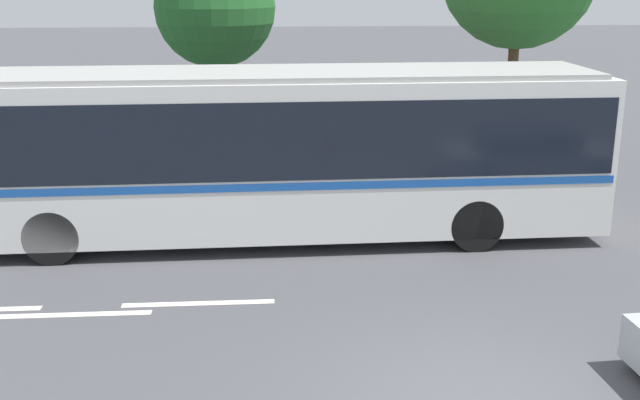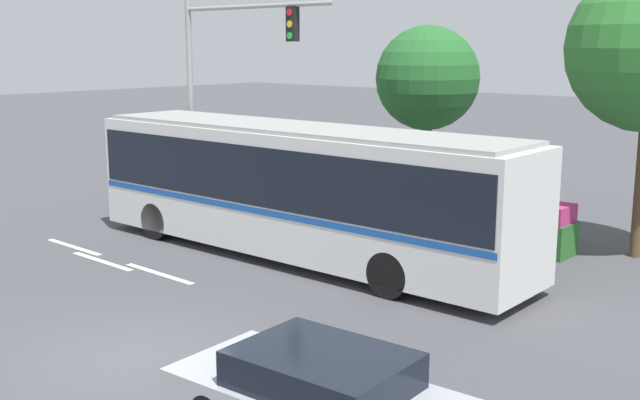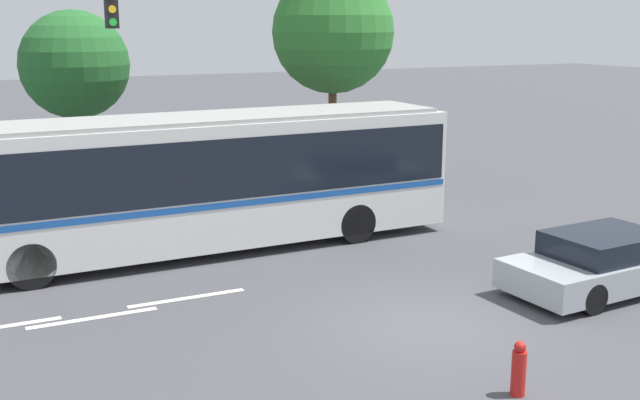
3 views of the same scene
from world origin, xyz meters
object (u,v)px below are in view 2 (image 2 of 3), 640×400
object	(u,v)px
sedan_foreground	(328,400)
traffic_light_pole	(220,72)
street_tree_left	(427,79)
city_bus	(297,184)

from	to	relation	value
sedan_foreground	traffic_light_pole	xyz separation A→B (m)	(-11.16, 8.04, 3.82)
street_tree_left	sedan_foreground	bearing A→B (deg)	-60.33
city_bus	street_tree_left	bearing A→B (deg)	-79.47
traffic_light_pole	street_tree_left	size ratio (longest dim) A/B	1.15
sedan_foreground	street_tree_left	bearing A→B (deg)	115.87
traffic_light_pole	street_tree_left	distance (m)	7.06
sedan_foreground	traffic_light_pole	distance (m)	14.28
city_bus	traffic_light_pole	size ratio (longest dim) A/B	1.85
city_bus	street_tree_left	size ratio (longest dim) A/B	2.12
city_bus	street_tree_left	world-z (taller)	street_tree_left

